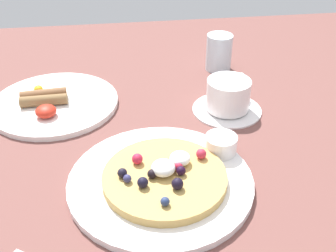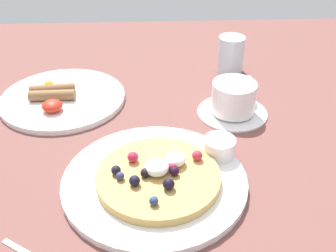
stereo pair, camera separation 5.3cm
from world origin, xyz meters
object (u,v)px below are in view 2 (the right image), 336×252
Objects in this scene: pancake_plate at (155,181)px; coffee_saucer at (232,112)px; breakfast_plate at (63,98)px; coffee_cup at (234,96)px; syrup_ramekin at (219,147)px; water_glass at (231,54)px.

coffee_saucer is at bearing 51.86° from pancake_plate.
coffee_saucer is (35.30, -6.84, -0.22)cm from breakfast_plate.
breakfast_plate is 36.18cm from coffee_cup.
syrup_ramekin is 0.21× the size of breakfast_plate.
water_glass is (19.08, 40.17, 3.71)cm from pancake_plate.
pancake_plate is 44.62cm from water_glass.
pancake_plate is 2.85× the size of coffee_cup.
breakfast_plate is (-30.16, 21.93, -2.29)cm from syrup_ramekin.
coffee_cup reaches higher than coffee_saucer.
syrup_ramekin is 0.53× the size of coffee_cup.
pancake_plate and breakfast_plate have the same top height.
pancake_plate is 26.40cm from coffee_saucer.
syrup_ramekin reaches higher than breakfast_plate.
coffee_saucer is (5.14, 15.09, -2.52)cm from syrup_ramekin.
water_glass is (38.07, 12.57, 3.76)cm from breakfast_plate.
coffee_cup is (16.40, 20.87, 3.30)cm from pancake_plate.
pancake_plate is at bearing -128.16° from coffee_cup.
syrup_ramekin is 0.63× the size of water_glass.
breakfast_plate is 2.54× the size of coffee_cup.
coffee_saucer is 3.57cm from coffee_cup.
pancake_plate reaches higher than coffee_saucer.
breakfast_plate is at bearing 143.97° from syrup_ramekin.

